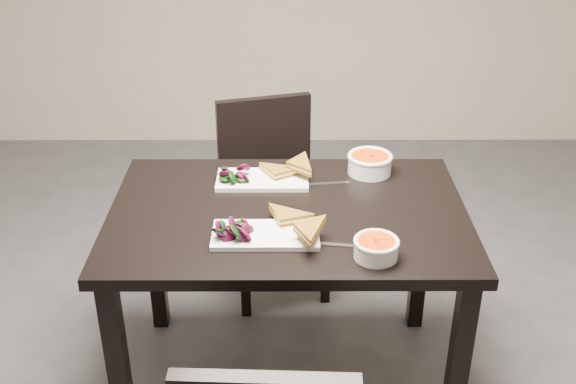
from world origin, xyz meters
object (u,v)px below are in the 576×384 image
Objects in this scene: chair_far at (271,184)px; soup_bowl_far at (370,162)px; soup_bowl_near at (376,247)px; plate_far at (262,180)px; plate_near at (266,235)px; table at (288,235)px.

chair_far is 0.64m from soup_bowl_far.
chair_far is at bearing 132.10° from soup_bowl_far.
plate_far is at bearing 125.66° from soup_bowl_near.
soup_bowl_near is (0.33, -0.11, 0.03)m from plate_near.
soup_bowl_far is at bearing 10.52° from plate_far.
table is at bearing -99.23° from chair_far.
soup_bowl_far is (0.37, 0.45, 0.03)m from plate_near.
table is 0.41m from soup_bowl_near.
plate_far is (-0.35, 0.49, -0.03)m from soup_bowl_near.
soup_bowl_near is at bearing -94.16° from soup_bowl_far.
plate_far is 1.98× the size of soup_bowl_far.
plate_far is at bearing 93.21° from plate_near.
soup_bowl_near is (0.34, -0.98, 0.30)m from chair_far.
table is 3.63× the size of plate_far.
table is 0.21m from plate_near.
plate_far is at bearing 113.65° from table.
soup_bowl_near is 0.57m from soup_bowl_far.
chair_far is at bearing 96.09° from table.
chair_far reaches higher than plate_far.
table is 0.25m from plate_far.
chair_far is at bearing 108.87° from soup_bowl_near.
plate_far is (-0.02, -0.49, 0.27)m from chair_far.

